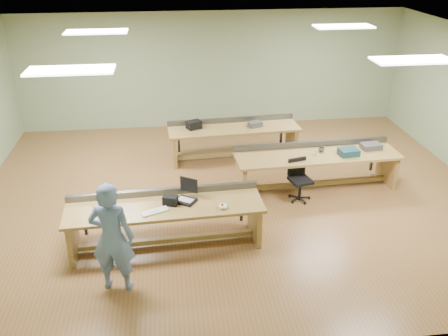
{
  "coord_description": "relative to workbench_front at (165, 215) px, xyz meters",
  "views": [
    {
      "loc": [
        -1.17,
        -8.19,
        4.62
      ],
      "look_at": [
        -0.25,
        -0.6,
        0.89
      ],
      "focal_mm": 38.0,
      "sensor_mm": 36.0,
      "label": 1
    }
  ],
  "objects": [
    {
      "name": "floor",
      "position": [
        1.32,
        1.53,
        -0.56
      ],
      "size": [
        10.0,
        10.0,
        0.0
      ],
      "primitive_type": "plane",
      "color": "brown",
      "rests_on": "ground"
    },
    {
      "name": "ceiling",
      "position": [
        1.32,
        1.53,
        2.44
      ],
      "size": [
        10.0,
        10.0,
        0.0
      ],
      "primitive_type": "plane",
      "color": "silver",
      "rests_on": "wall_back"
    },
    {
      "name": "wall_back",
      "position": [
        1.32,
        5.53,
        0.94
      ],
      "size": [
        10.0,
        0.04,
        3.0
      ],
      "primitive_type": "cube",
      "color": "gray",
      "rests_on": "floor"
    },
    {
      "name": "wall_front",
      "position": [
        1.32,
        -2.47,
        0.94
      ],
      "size": [
        10.0,
        0.04,
        3.0
      ],
      "primitive_type": "cube",
      "color": "gray",
      "rests_on": "floor"
    },
    {
      "name": "fluor_panels",
      "position": [
        1.32,
        1.53,
        2.41
      ],
      "size": [
        6.2,
        3.5,
        0.03
      ],
      "color": "white",
      "rests_on": "ceiling"
    },
    {
      "name": "workbench_front",
      "position": [
        0.0,
        0.0,
        0.0
      ],
      "size": [
        3.2,
        0.99,
        0.86
      ],
      "rotation": [
        0.0,
        0.0,
        0.04
      ],
      "color": "#A78846",
      "rests_on": "floor"
    },
    {
      "name": "workbench_mid",
      "position": [
        3.03,
        1.66,
        0.0
      ],
      "size": [
        3.32,
        1.01,
        0.86
      ],
      "rotation": [
        0.0,
        0.0,
        0.04
      ],
      "color": "#A78846",
      "rests_on": "floor"
    },
    {
      "name": "workbench_back",
      "position": [
        1.59,
        3.31,
        -0.0
      ],
      "size": [
        3.01,
        0.97,
        0.86
      ],
      "rotation": [
        0.0,
        0.0,
        0.06
      ],
      "color": "#A78846",
      "rests_on": "floor"
    },
    {
      "name": "person",
      "position": [
        -0.73,
        -1.01,
        0.3
      ],
      "size": [
        0.7,
        0.53,
        1.72
      ],
      "primitive_type": "imported",
      "rotation": [
        0.0,
        0.0,
        2.95
      ],
      "color": "slate",
      "rests_on": "floor"
    },
    {
      "name": "laptop_base",
      "position": [
        0.34,
        0.06,
        0.2
      ],
      "size": [
        0.41,
        0.39,
        0.03
      ],
      "primitive_type": "cube",
      "rotation": [
        0.0,
        0.0,
        -0.57
      ],
      "color": "black",
      "rests_on": "workbench_front"
    },
    {
      "name": "laptop_screen",
      "position": [
        0.41,
        0.16,
        0.44
      ],
      "size": [
        0.28,
        0.19,
        0.25
      ],
      "primitive_type": "cube",
      "rotation": [
        0.0,
        0.0,
        -0.57
      ],
      "color": "black",
      "rests_on": "laptop_base"
    },
    {
      "name": "keyboard",
      "position": [
        -0.16,
        -0.22,
        0.2
      ],
      "size": [
        0.46,
        0.3,
        0.03
      ],
      "primitive_type": "cube",
      "rotation": [
        0.0,
        0.0,
        0.39
      ],
      "color": "silver",
      "rests_on": "workbench_front"
    },
    {
      "name": "trackball_mouse",
      "position": [
        0.92,
        -0.22,
        0.22
      ],
      "size": [
        0.18,
        0.19,
        0.07
      ],
      "primitive_type": "ellipsoid",
      "rotation": [
        0.0,
        0.0,
        -0.3
      ],
      "color": "white",
      "rests_on": "workbench_front"
    },
    {
      "name": "camera_bag",
      "position": [
        0.09,
        -0.01,
        0.26
      ],
      "size": [
        0.27,
        0.22,
        0.16
      ],
      "primitive_type": "cube",
      "rotation": [
        0.0,
        0.0,
        -0.34
      ],
      "color": "black",
      "rests_on": "workbench_front"
    },
    {
      "name": "task_chair",
      "position": [
        2.58,
        1.21,
        -0.26
      ],
      "size": [
        0.53,
        0.53,
        0.82
      ],
      "rotation": [
        0.0,
        0.0,
        0.24
      ],
      "color": "black",
      "rests_on": "floor"
    },
    {
      "name": "parts_bin_teal",
      "position": [
        3.63,
        1.51,
        0.25
      ],
      "size": [
        0.4,
        0.32,
        0.13
      ],
      "primitive_type": "cube",
      "rotation": [
        0.0,
        0.0,
        0.13
      ],
      "color": "#13363F",
      "rests_on": "workbench_mid"
    },
    {
      "name": "parts_bin_grey",
      "position": [
        4.19,
        1.76,
        0.24
      ],
      "size": [
        0.43,
        0.3,
        0.11
      ],
      "primitive_type": "cube",
      "rotation": [
        0.0,
        0.0,
        0.1
      ],
      "color": "#3D3D3F",
      "rests_on": "workbench_mid"
    },
    {
      "name": "mug",
      "position": [
        3.14,
        1.73,
        0.23
      ],
      "size": [
        0.15,
        0.15,
        0.09
      ],
      "primitive_type": "imported",
      "rotation": [
        0.0,
        0.0,
        -0.31
      ],
      "color": "#3D3D3F",
      "rests_on": "workbench_mid"
    },
    {
      "name": "drinks_can",
      "position": [
        2.98,
        1.58,
        0.24
      ],
      "size": [
        0.07,
        0.07,
        0.11
      ],
      "primitive_type": "cylinder",
      "rotation": [
        0.0,
        0.0,
        0.18
      ],
      "color": "silver",
      "rests_on": "workbench_mid"
    },
    {
      "name": "storage_box_back",
      "position": [
        0.69,
        3.33,
        0.28
      ],
      "size": [
        0.38,
        0.33,
        0.18
      ],
      "primitive_type": "cube",
      "rotation": [
        0.0,
        0.0,
        0.43
      ],
      "color": "black",
      "rests_on": "workbench_back"
    },
    {
      "name": "tray_back",
      "position": [
        2.08,
        3.28,
        0.24
      ],
      "size": [
        0.34,
        0.29,
        0.12
      ],
      "primitive_type": "cube",
      "rotation": [
        0.0,
        0.0,
        0.33
      ],
      "color": "#3D3D3F",
      "rests_on": "workbench_back"
    }
  ]
}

